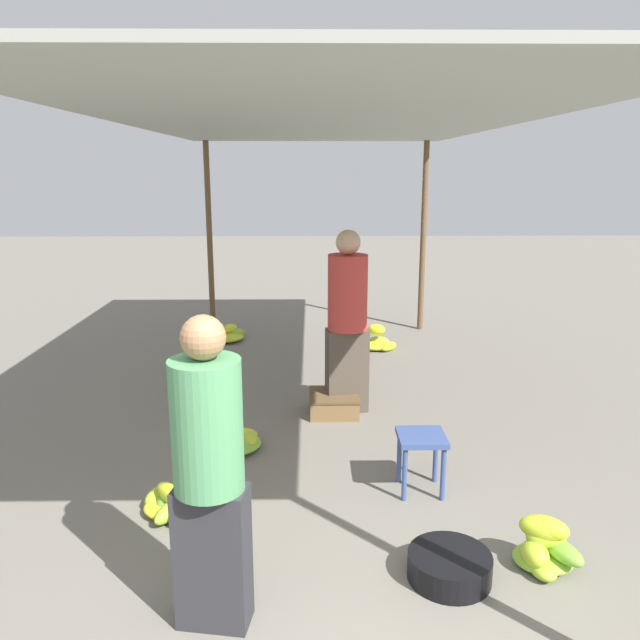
{
  "coord_description": "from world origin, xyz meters",
  "views": [
    {
      "loc": [
        -0.08,
        -1.98,
        2.29
      ],
      "look_at": [
        0.0,
        3.61,
        0.94
      ],
      "focal_mm": 35.0,
      "sensor_mm": 36.0,
      "label": 1
    }
  ],
  "objects_px": {
    "crate_near": "(334,403)",
    "basin_black": "(449,566)",
    "vendor_foreground": "(209,472)",
    "stool": "(421,446)",
    "banana_pile_right_0": "(545,547)",
    "banana_pile_right_1": "(380,343)",
    "banana_pile_left_0": "(225,442)",
    "shopper_walking_mid": "(347,319)",
    "banana_pile_left_2": "(222,335)",
    "banana_pile_left_1": "(172,504)"
  },
  "relations": [
    {
      "from": "crate_near",
      "to": "basin_black",
      "type": "bearing_deg",
      "value": -77.19
    },
    {
      "from": "vendor_foreground",
      "to": "stool",
      "type": "bearing_deg",
      "value": 45.95
    },
    {
      "from": "banana_pile_right_0",
      "to": "banana_pile_right_1",
      "type": "distance_m",
      "value": 4.63
    },
    {
      "from": "banana_pile_left_0",
      "to": "banana_pile_right_1",
      "type": "height_order",
      "value": "banana_pile_right_1"
    },
    {
      "from": "shopper_walking_mid",
      "to": "banana_pile_right_0",
      "type": "bearing_deg",
      "value": -67.69
    },
    {
      "from": "basin_black",
      "to": "crate_near",
      "type": "relative_size",
      "value": 1.01
    },
    {
      "from": "vendor_foreground",
      "to": "banana_pile_left_2",
      "type": "relative_size",
      "value": 2.61
    },
    {
      "from": "basin_black",
      "to": "banana_pile_right_0",
      "type": "xyz_separation_m",
      "value": [
        0.58,
        0.09,
        0.06
      ]
    },
    {
      "from": "banana_pile_right_1",
      "to": "crate_near",
      "type": "bearing_deg",
      "value": -107.22
    },
    {
      "from": "banana_pile_right_0",
      "to": "shopper_walking_mid",
      "type": "xyz_separation_m",
      "value": [
        -1.02,
        2.5,
        0.77
      ]
    },
    {
      "from": "banana_pile_right_1",
      "to": "shopper_walking_mid",
      "type": "height_order",
      "value": "shopper_walking_mid"
    },
    {
      "from": "banana_pile_right_0",
      "to": "shopper_walking_mid",
      "type": "distance_m",
      "value": 2.81
    },
    {
      "from": "banana_pile_right_1",
      "to": "banana_pile_left_2",
      "type": "bearing_deg",
      "value": 167.01
    },
    {
      "from": "banana_pile_right_1",
      "to": "vendor_foreground",
      "type": "bearing_deg",
      "value": -105.55
    },
    {
      "from": "banana_pile_left_2",
      "to": "shopper_walking_mid",
      "type": "xyz_separation_m",
      "value": [
        1.57,
        -2.6,
        0.84
      ]
    },
    {
      "from": "basin_black",
      "to": "shopper_walking_mid",
      "type": "distance_m",
      "value": 2.75
    },
    {
      "from": "banana_pile_left_2",
      "to": "shopper_walking_mid",
      "type": "distance_m",
      "value": 3.15
    },
    {
      "from": "vendor_foreground",
      "to": "crate_near",
      "type": "relative_size",
      "value": 3.45
    },
    {
      "from": "vendor_foreground",
      "to": "banana_pile_right_1",
      "type": "xyz_separation_m",
      "value": [
        1.4,
        5.02,
        -0.76
      ]
    },
    {
      "from": "stool",
      "to": "basin_black",
      "type": "distance_m",
      "value": 1.05
    },
    {
      "from": "banana_pile_left_2",
      "to": "crate_near",
      "type": "height_order",
      "value": "banana_pile_left_2"
    },
    {
      "from": "vendor_foreground",
      "to": "banana_pile_right_0",
      "type": "height_order",
      "value": "vendor_foreground"
    },
    {
      "from": "banana_pile_left_0",
      "to": "banana_pile_right_1",
      "type": "xyz_separation_m",
      "value": [
        1.62,
        2.96,
        0.02
      ]
    },
    {
      "from": "stool",
      "to": "banana_pile_right_0",
      "type": "height_order",
      "value": "stool"
    },
    {
      "from": "banana_pile_left_2",
      "to": "crate_near",
      "type": "bearing_deg",
      "value": -61.57
    },
    {
      "from": "banana_pile_left_1",
      "to": "banana_pile_right_1",
      "type": "height_order",
      "value": "banana_pile_right_1"
    },
    {
      "from": "banana_pile_left_0",
      "to": "banana_pile_right_0",
      "type": "distance_m",
      "value": 2.66
    },
    {
      "from": "banana_pile_right_1",
      "to": "banana_pile_left_0",
      "type": "bearing_deg",
      "value": -118.71
    },
    {
      "from": "shopper_walking_mid",
      "to": "basin_black",
      "type": "bearing_deg",
      "value": -80.2
    },
    {
      "from": "stool",
      "to": "banana_pile_right_0",
      "type": "relative_size",
      "value": 1.14
    },
    {
      "from": "vendor_foreground",
      "to": "banana_pile_left_0",
      "type": "relative_size",
      "value": 2.68
    },
    {
      "from": "basin_black",
      "to": "vendor_foreground",
      "type": "bearing_deg",
      "value": -165.76
    },
    {
      "from": "stool",
      "to": "banana_pile_left_1",
      "type": "height_order",
      "value": "stool"
    },
    {
      "from": "vendor_foreground",
      "to": "basin_black",
      "type": "bearing_deg",
      "value": 14.24
    },
    {
      "from": "shopper_walking_mid",
      "to": "banana_pile_left_2",
      "type": "bearing_deg",
      "value": 121.17
    },
    {
      "from": "banana_pile_right_1",
      "to": "shopper_walking_mid",
      "type": "bearing_deg",
      "value": -104.69
    },
    {
      "from": "banana_pile_left_1",
      "to": "shopper_walking_mid",
      "type": "height_order",
      "value": "shopper_walking_mid"
    },
    {
      "from": "banana_pile_left_0",
      "to": "banana_pile_left_1",
      "type": "relative_size",
      "value": 1.18
    },
    {
      "from": "banana_pile_right_1",
      "to": "shopper_walking_mid",
      "type": "xyz_separation_m",
      "value": [
        -0.55,
        -2.11,
        0.82
      ]
    },
    {
      "from": "banana_pile_left_0",
      "to": "crate_near",
      "type": "relative_size",
      "value": 1.29
    },
    {
      "from": "shopper_walking_mid",
      "to": "crate_near",
      "type": "bearing_deg",
      "value": -148.49
    },
    {
      "from": "crate_near",
      "to": "banana_pile_left_0",
      "type": "bearing_deg",
      "value": -140.5
    },
    {
      "from": "vendor_foreground",
      "to": "banana_pile_right_0",
      "type": "xyz_separation_m",
      "value": [
        1.87,
        0.42,
        -0.71
      ]
    },
    {
      "from": "stool",
      "to": "banana_pile_right_1",
      "type": "xyz_separation_m",
      "value": [
        0.1,
        3.68,
        -0.26
      ]
    },
    {
      "from": "basin_black",
      "to": "banana_pile_right_0",
      "type": "bearing_deg",
      "value": 8.74
    },
    {
      "from": "banana_pile_left_0",
      "to": "banana_pile_left_1",
      "type": "height_order",
      "value": "banana_pile_left_1"
    },
    {
      "from": "banana_pile_left_2",
      "to": "shopper_walking_mid",
      "type": "bearing_deg",
      "value": -58.83
    },
    {
      "from": "vendor_foreground",
      "to": "shopper_walking_mid",
      "type": "bearing_deg",
      "value": 73.83
    },
    {
      "from": "basin_black",
      "to": "banana_pile_left_0",
      "type": "distance_m",
      "value": 2.3
    },
    {
      "from": "vendor_foreground",
      "to": "banana_pile_right_0",
      "type": "distance_m",
      "value": 2.04
    }
  ]
}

